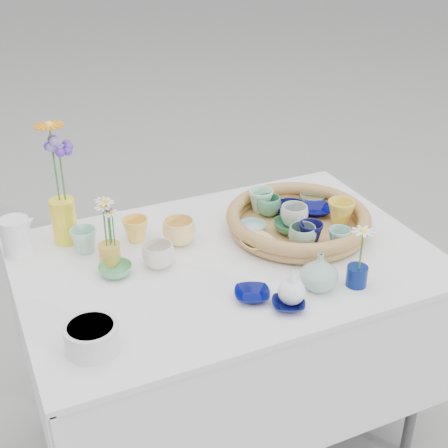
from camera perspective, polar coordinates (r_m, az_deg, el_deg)
name	(u,v)px	position (r m, az deg, el deg)	size (l,w,h in m)	color
ground	(226,434)	(2.42, 0.21, -18.61)	(80.00, 80.00, 0.00)	gray
display_table	(226,434)	(2.42, 0.21, -18.61)	(1.26, 0.86, 0.77)	silver
wicker_tray	(298,221)	(2.06, 6.77, 0.28)	(0.47, 0.47, 0.08)	#9E7144
tray_ceramic_0	(291,209)	(2.14, 6.13, 1.34)	(0.11, 0.11, 0.03)	#0D1054
tray_ceramic_1	(316,210)	(2.15, 8.38, 1.24)	(0.10, 0.10, 0.03)	#000251
tray_ceramic_2	(341,212)	(2.09, 10.62, 1.06)	(0.09, 0.09, 0.08)	yellow
tray_ceramic_3	(291,226)	(2.03, 6.17, -0.22)	(0.12, 0.12, 0.04)	#34754A
tray_ceramic_4	(302,236)	(1.94, 7.17, -1.13)	(0.09, 0.09, 0.07)	#81A88E
tray_ceramic_5	(252,228)	(2.02, 2.62, -0.34)	(0.09, 0.09, 0.03)	#8DC3C1
tray_ceramic_6	(261,201)	(2.14, 3.39, 2.14)	(0.08, 0.08, 0.08)	#ADEACA
tray_ceramic_7	(294,216)	(2.06, 6.43, 0.76)	(0.09, 0.09, 0.07)	silver
tray_ceramic_8	(312,198)	(2.23, 8.09, 2.36)	(0.09, 0.09, 0.03)	#7ABBD0
tray_ceramic_9	(311,234)	(1.96, 7.92, -0.87)	(0.08, 0.08, 0.07)	#0D0C40
tray_ceramic_10	(257,243)	(1.94, 3.05, -1.73)	(0.10, 0.10, 0.03)	#F6DB7D
tray_ceramic_11	(339,238)	(1.96, 10.47, -1.30)	(0.07, 0.07, 0.06)	#79C0B2
tray_ceramic_12	(269,206)	(2.12, 4.10, 1.67)	(0.08, 0.08, 0.07)	#54A071
loose_ceramic_0	(136,229)	(2.02, -8.08, -0.50)	(0.08, 0.08, 0.08)	#FFC74A
loose_ceramic_1	(179,232)	(1.98, -4.14, -0.72)	(0.10, 0.10, 0.08)	#FFD17A
loose_ceramic_2	(115,270)	(1.86, -9.90, -4.18)	(0.10, 0.10, 0.03)	#56A46C
loose_ceramic_3	(158,255)	(1.87, -6.03, -2.87)	(0.10, 0.10, 0.08)	beige
loose_ceramic_4	(252,295)	(1.74, 2.58, -6.49)	(0.10, 0.10, 0.02)	#030857
loose_ceramic_5	(84,240)	(1.98, -12.65, -1.46)	(0.08, 0.08, 0.08)	#A2DBC4
loose_ceramic_6	(288,305)	(1.71, 5.91, -7.34)	(0.09, 0.09, 0.02)	#0A0F48
fluted_bowl	(92,337)	(1.59, -12.01, -10.10)	(0.14, 0.14, 0.07)	silver
bud_vase_paleblue	(292,286)	(1.70, 6.24, -5.61)	(0.08, 0.08, 0.12)	white
bud_vase_seafoam	(320,271)	(1.77, 8.73, -4.30)	(0.11, 0.11, 0.11)	#8CB5A7
bud_vase_cobalt	(357,276)	(1.82, 12.05, -4.66)	(0.06, 0.06, 0.06)	#071859
single_daisy	(361,250)	(1.77, 12.44, -2.36)	(0.08, 0.08, 0.14)	white
tall_vase_yellow	(64,221)	(2.04, -14.41, 0.27)	(0.08, 0.08, 0.15)	yellow
gerbera	(54,164)	(1.96, -15.24, 5.34)	(0.10, 0.10, 0.26)	orange
hydrangea	(62,173)	(1.97, -14.60, 4.51)	(0.07, 0.07, 0.25)	#552FA8
white_pitcher	(16,237)	(2.02, -18.48, -1.11)	(0.13, 0.09, 0.12)	white
daisy_cup	(110,254)	(1.90, -10.39, -2.75)	(0.06, 0.06, 0.07)	gold
daisy_posy	(106,222)	(1.85, -10.75, 0.15)	(0.08, 0.08, 0.14)	white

